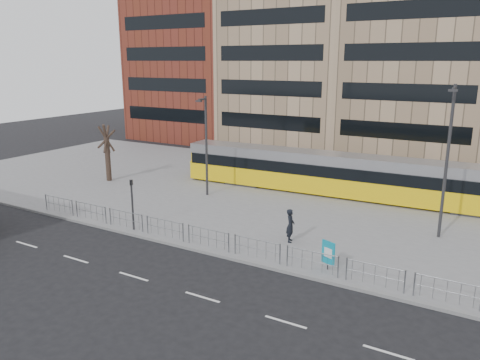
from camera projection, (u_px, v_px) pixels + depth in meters
The scene contains 13 objects.
ground at pixel (214, 256), 24.78m from camera, with size 120.00×120.00×0.00m, color black.
plaza at pixel (302, 198), 34.81m from camera, with size 64.00×24.00×0.15m, color slate.
kerb at pixel (215, 254), 24.80m from camera, with size 64.00×0.25×0.17m, color gray.
building_row at pixel (402, 33), 49.52m from camera, with size 70.40×18.40×31.20m.
pedestrian_barrier at pixel (252, 243), 23.98m from camera, with size 32.07×0.07×1.10m.
road_markings at pixel (184, 292), 20.94m from camera, with size 62.00×0.12×0.01m, color white.
tram at pixel (350, 176), 34.78m from camera, with size 26.70×3.91×3.14m.
ad_panel at pixel (328, 253), 22.63m from camera, with size 0.75×0.33×1.46m.
pedestrian at pixel (290, 225), 26.11m from camera, with size 0.70×0.46×1.91m, color black.
traffic_light_west at pixel (132, 198), 27.73m from camera, with size 0.22×0.24×3.10m.
lamp_post_west at pixel (206, 142), 34.46m from camera, with size 0.45×1.04×7.41m.
lamp_post_east at pixel (447, 157), 25.84m from camera, with size 0.45×1.04×8.69m.
bare_tree at pixel (105, 122), 38.55m from camera, with size 4.06×4.06×6.80m.
Camera 1 is at (12.74, -19.20, 10.06)m, focal length 35.00 mm.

